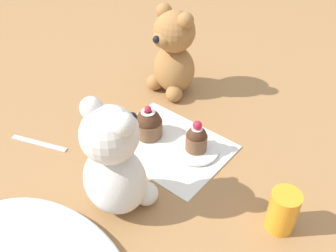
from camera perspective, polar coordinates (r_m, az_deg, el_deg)
ground_plane at (r=0.83m, az=0.00°, el=-2.95°), size 4.00×4.00×0.00m
knitted_placemat at (r=0.83m, az=0.00°, el=-2.80°), size 0.25×0.19×0.01m
teddy_bear_cream at (r=0.66m, az=-7.76°, el=-5.42°), size 0.12×0.12×0.22m
teddy_bear_tan at (r=0.94m, az=0.77°, el=10.48°), size 0.12×0.12×0.22m
cupcake_near_cream_bear at (r=0.84m, az=-2.89°, el=0.30°), size 0.06×0.06×0.07m
saucer_plate at (r=0.82m, az=4.06°, el=-3.39°), size 0.10×0.10×0.01m
cupcake_near_tan_bear at (r=0.80m, az=4.16°, el=-1.79°), size 0.04×0.04×0.07m
juice_glass at (r=0.70m, az=16.32°, el=-11.74°), size 0.05×0.05×0.08m
teaspoon at (r=0.88m, az=-18.23°, el=-2.35°), size 0.13×0.06×0.01m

